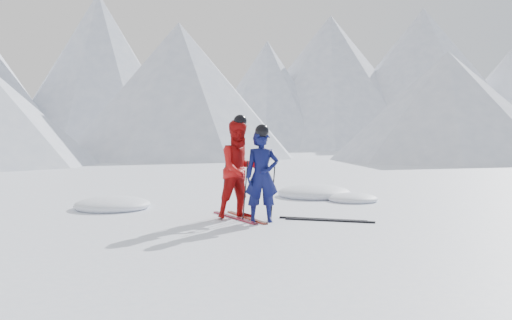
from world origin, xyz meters
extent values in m
plane|color=white|center=(0.00, 0.00, 0.00)|extent=(160.00, 160.00, 0.00)
cone|color=#B2BCD1|center=(-11.51, 40.48, 7.17)|extent=(23.96, 23.96, 14.35)
cone|color=#B2BCD1|center=(-5.08, 51.27, 5.96)|extent=(17.69, 17.69, 11.93)
cone|color=#B2BCD1|center=(4.51, 43.52, 5.42)|extent=(19.63, 19.63, 10.85)
cone|color=#B2BCD1|center=(11.74, 46.25, 7.07)|extent=(23.31, 23.31, 14.15)
cone|color=#B2BCD1|center=(21.49, 44.84, 7.44)|extent=(28.94, 28.94, 14.88)
cone|color=silver|center=(31.93, 45.34, 5.38)|extent=(24.45, 24.45, 10.76)
cone|color=#B2BCD1|center=(12.00, 20.00, 3.25)|extent=(14.00, 14.00, 6.50)
cone|color=#B2BCD1|center=(-4.00, 26.00, 4.50)|extent=(16.00, 16.00, 9.00)
imported|color=#0B0F43|center=(-2.00, -0.83, 0.87)|extent=(0.64, 0.42, 1.73)
imported|color=#AD0E0D|center=(-2.36, -0.35, 0.96)|extent=(1.13, 1.01, 1.92)
cylinder|color=black|center=(-2.30, -0.68, 0.58)|extent=(0.12, 0.08, 1.15)
cylinder|color=black|center=(-1.75, -0.58, 0.58)|extent=(0.12, 0.07, 1.15)
cylinder|color=black|center=(-2.66, -0.10, 0.64)|extent=(0.13, 0.10, 1.28)
cylinder|color=black|center=(-2.06, -0.20, 0.64)|extent=(0.13, 0.09, 1.28)
cube|color=black|center=(-2.48, -0.35, 0.01)|extent=(0.74, 1.60, 0.03)
cube|color=black|center=(-2.24, -0.35, 0.01)|extent=(0.63, 1.64, 0.03)
cube|color=black|center=(-0.81, -0.76, 0.01)|extent=(1.59, 0.78, 0.03)
cube|color=black|center=(-0.71, -0.91, 0.01)|extent=(1.61, 0.73, 0.03)
ellipsoid|color=white|center=(-5.05, 1.33, 0.00)|extent=(1.67, 1.67, 0.37)
ellipsoid|color=white|center=(0.62, 1.93, 0.00)|extent=(1.22, 1.22, 0.27)
ellipsoid|color=white|center=(-0.10, 2.96, 0.00)|extent=(1.92, 1.92, 0.42)
camera|label=1|loc=(-3.35, -10.87, 1.70)|focal=38.00mm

